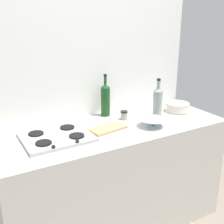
% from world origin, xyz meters
% --- Properties ---
extents(ground_plane, '(6.00, 6.00, 0.00)m').
position_xyz_m(ground_plane, '(0.00, 0.00, 0.00)').
color(ground_plane, gray).
rests_on(ground_plane, ground).
extents(counter_block, '(1.80, 0.70, 0.90)m').
position_xyz_m(counter_block, '(0.00, 0.00, 0.45)').
color(counter_block, beige).
rests_on(counter_block, ground).
extents(backsplash_panel, '(1.90, 0.06, 2.54)m').
position_xyz_m(backsplash_panel, '(0.00, 0.38, 1.27)').
color(backsplash_panel, white).
rests_on(backsplash_panel, ground).
extents(stovetop_hob, '(0.47, 0.40, 0.04)m').
position_xyz_m(stovetop_hob, '(-0.45, -0.00, 0.91)').
color(stovetop_hob, '#B2B2B7').
rests_on(stovetop_hob, counter_block).
extents(plate_stack, '(0.21, 0.21, 0.08)m').
position_xyz_m(plate_stack, '(0.69, 0.03, 0.94)').
color(plate_stack, silver).
rests_on(plate_stack, counter_block).
extents(wine_bottle_leftmost, '(0.08, 0.08, 0.33)m').
position_xyz_m(wine_bottle_leftmost, '(0.45, 0.02, 1.03)').
color(wine_bottle_leftmost, gray).
rests_on(wine_bottle_leftmost, counter_block).
extents(wine_bottle_mid_left, '(0.08, 0.08, 0.36)m').
position_xyz_m(wine_bottle_mid_left, '(0.08, 0.25, 1.04)').
color(wine_bottle_mid_left, '#19471E').
rests_on(wine_bottle_mid_left, counter_block).
extents(mixing_bowl, '(0.21, 0.21, 0.06)m').
position_xyz_m(mixing_bowl, '(0.28, -0.15, 0.93)').
color(mixing_bowl, silver).
rests_on(mixing_bowl, counter_block).
extents(condiment_jar_front, '(0.06, 0.06, 0.07)m').
position_xyz_m(condiment_jar_front, '(0.17, 0.09, 0.94)').
color(condiment_jar_front, '#9E998C').
rests_on(condiment_jar_front, counter_block).
extents(cutting_board, '(0.30, 0.19, 0.02)m').
position_xyz_m(cutting_board, '(-0.06, -0.04, 0.91)').
color(cutting_board, tan).
rests_on(cutting_board, counter_block).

